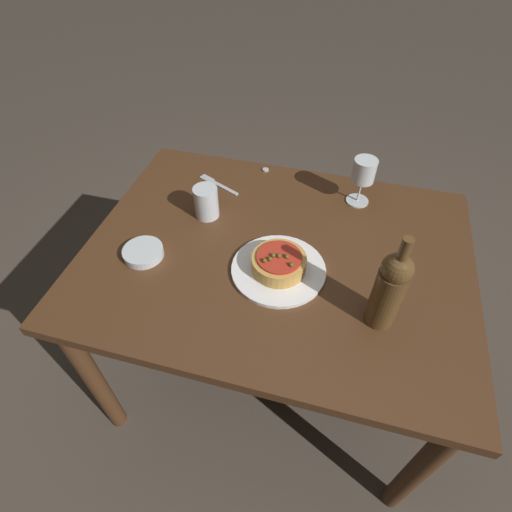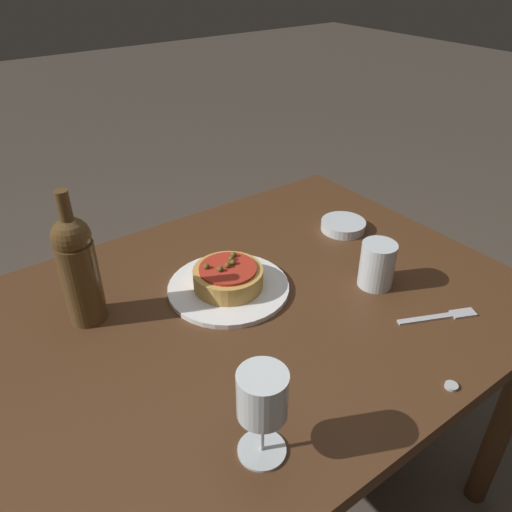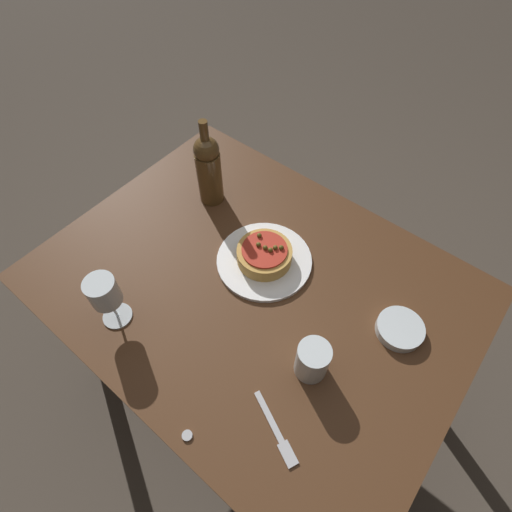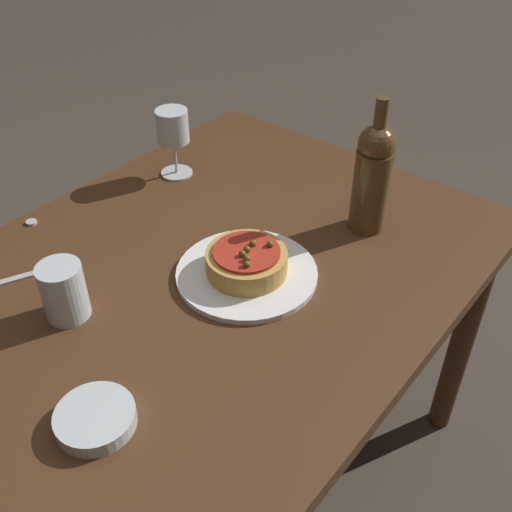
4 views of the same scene
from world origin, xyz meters
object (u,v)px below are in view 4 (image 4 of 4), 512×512
at_px(wine_glass, 173,129).
at_px(fork, 4,282).
at_px(dining_table, 212,301).
at_px(bottle_cap, 31,222).
at_px(wine_bottle, 372,176).
at_px(water_cup, 64,291).
at_px(side_bowl, 95,418).
at_px(dinner_plate, 247,273).
at_px(pizza, 247,261).

xyz_separation_m(wine_glass, fork, (-0.51, -0.04, -0.12)).
height_order(dining_table, bottle_cap, bottle_cap).
bearing_deg(wine_bottle, bottle_cap, 128.29).
bearing_deg(water_cup, fork, 98.96).
distance_m(dining_table, side_bowl, 0.42).
bearing_deg(bottle_cap, dinner_plate, -71.48).
relative_size(pizza, wine_glass, 0.95).
height_order(dinner_plate, bottle_cap, dinner_plate).
relative_size(pizza, side_bowl, 1.30).
height_order(wine_glass, water_cup, wine_glass).
xyz_separation_m(fork, bottle_cap, (0.15, 0.13, 0.00)).
xyz_separation_m(water_cup, side_bowl, (-0.12, -0.23, -0.04)).
bearing_deg(bottle_cap, wine_bottle, -51.71).
relative_size(fork, bottle_cap, 7.06).
bearing_deg(bottle_cap, wine_glass, -15.07).
distance_m(wine_glass, bottle_cap, 0.39).
height_order(dinner_plate, water_cup, water_cup).
distance_m(wine_glass, side_bowl, 0.75).
distance_m(wine_glass, fork, 0.52).
xyz_separation_m(pizza, side_bowl, (-0.41, -0.05, -0.02)).
bearing_deg(fork, water_cup, 123.18).
xyz_separation_m(dining_table, pizza, (0.02, -0.08, 0.13)).
relative_size(side_bowl, fork, 0.72).
relative_size(pizza, water_cup, 1.46).
height_order(dining_table, dinner_plate, dinner_plate).
height_order(dining_table, water_cup, water_cup).
height_order(side_bowl, fork, side_bowl).
relative_size(dinner_plate, pizza, 1.75).
bearing_deg(dinner_plate, bottle_cap, 108.52).
bearing_deg(fork, wine_glass, -151.74).
xyz_separation_m(dinner_plate, side_bowl, (-0.41, -0.05, 0.01)).
height_order(water_cup, bottle_cap, water_cup).
bearing_deg(water_cup, pizza, -32.41).
bearing_deg(dinner_plate, wine_bottle, -17.77).
xyz_separation_m(dining_table, wine_bottle, (0.32, -0.17, 0.22)).
height_order(pizza, bottle_cap, pizza).
bearing_deg(wine_bottle, dinner_plate, 162.23).
bearing_deg(wine_bottle, pizza, 162.27).
xyz_separation_m(dining_table, side_bowl, (-0.39, -0.12, 0.11)).
height_order(wine_bottle, fork, wine_bottle).
bearing_deg(pizza, wine_bottle, -17.73).
distance_m(dinner_plate, pizza, 0.03).
xyz_separation_m(wine_bottle, side_bowl, (-0.71, 0.05, -0.11)).
relative_size(dining_table, pizza, 7.40).
distance_m(dining_table, wine_bottle, 0.42).
bearing_deg(bottle_cap, side_bowl, -115.19).
distance_m(side_bowl, fork, 0.41).
distance_m(side_bowl, bottle_cap, 0.59).
bearing_deg(bottle_cap, pizza, -71.49).
relative_size(wine_bottle, water_cup, 2.72).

